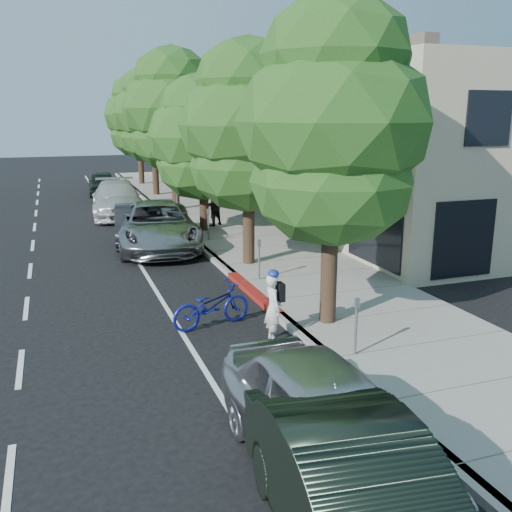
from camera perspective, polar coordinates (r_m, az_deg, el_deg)
name	(u,v)px	position (r m, az deg, el deg)	size (l,w,h in m)	color
ground	(265,306)	(15.77, 0.91, -4.98)	(120.00, 120.00, 0.00)	black
sidewalk	(249,238)	(23.75, -0.67, 1.78)	(4.60, 56.00, 0.15)	gray
curb	(196,242)	(23.13, -6.06, 1.36)	(0.30, 56.00, 0.15)	#9E998E
curb_red_segment	(253,293)	(16.63, -0.30, -3.67)	(0.32, 4.00, 0.15)	maroon
storefront_building	(309,141)	(35.26, 5.36, 11.39)	(10.00, 36.00, 7.00)	#C2AC95
street_tree_0	(334,127)	(13.43, 7.77, 12.67)	(4.56, 4.56, 7.78)	black
street_tree_1	(248,128)	(18.97, -0.77, 12.63)	(4.61, 4.61, 7.55)	black
street_tree_2	(203,138)	(24.74, -5.37, 11.64)	(4.72, 4.72, 6.84)	black
street_tree_3	(173,111)	(30.56, -8.32, 14.17)	(5.22, 5.22, 8.50)	black
street_tree_4	(153,115)	(36.46, -10.25, 13.68)	(4.96, 4.96, 8.10)	black
street_tree_5	(139,116)	(42.39, -11.66, 13.51)	(4.90, 4.90, 7.94)	black
cyclist	(273,308)	(13.17, 1.71, -5.22)	(0.58, 0.38, 1.60)	silver
bicycle	(211,306)	(14.14, -4.48, -4.96)	(0.73, 2.08, 1.10)	#151A92
silver_suv	(157,226)	(22.53, -9.92, 3.02)	(2.97, 6.45, 1.79)	#98999D
dark_sedan	(136,225)	(23.55, -11.90, 3.10)	(1.63, 4.68, 1.54)	black
white_pickup	(117,199)	(30.15, -13.73, 5.56)	(2.43, 5.99, 1.74)	#B9B9B9
dark_suv_far	(102,183)	(38.46, -15.11, 7.05)	(1.73, 4.30, 1.46)	black
near_car_a	(326,422)	(8.60, 6.98, -16.19)	(1.98, 4.92, 1.68)	silver
near_car_b	(362,504)	(7.24, 10.57, -23.21)	(1.70, 4.88, 1.61)	black
pedestrian	(212,205)	(25.96, -4.41, 5.08)	(0.92, 0.71, 1.88)	black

